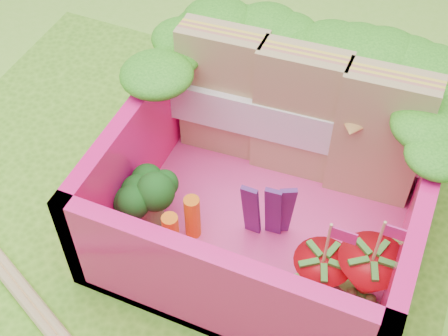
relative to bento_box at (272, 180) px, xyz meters
name	(u,v)px	position (x,y,z in m)	size (l,w,h in m)	color
ground	(156,234)	(-0.45, -0.27, -0.31)	(14.00, 14.00, 0.00)	#8BDA3D
placemat	(155,232)	(-0.45, -0.27, -0.29)	(2.60, 2.60, 0.03)	#5CA826
bento_floor	(269,215)	(0.00, 0.00, -0.25)	(1.30, 1.30, 0.05)	#F23D95
bento_box	(272,180)	(0.00, 0.00, 0.00)	(1.30, 1.30, 0.55)	#FF157B
lettuce_ruffle	(315,54)	(0.00, 0.48, 0.33)	(1.43, 0.76, 0.11)	#257F17
sandwich_stack	(299,115)	(0.00, 0.32, 0.11)	(1.24, 0.26, 0.68)	tan
broccoli	(148,195)	(-0.48, -0.26, -0.04)	(0.31, 0.31, 0.26)	#6BA751
carrot_sticks	(182,227)	(-0.29, -0.32, -0.10)	(0.10, 0.20, 0.26)	orange
purple_wedges	(270,211)	(0.04, -0.14, -0.04)	(0.20, 0.09, 0.38)	#441A5C
strawberry_left	(320,276)	(0.33, -0.32, -0.10)	(0.23, 0.23, 0.47)	#BA0E0B
strawberry_right	(367,277)	(0.50, -0.26, -0.09)	(0.27, 0.27, 0.51)	#BA0E0B
snap_peas	(341,278)	(0.40, -0.23, -0.20)	(0.60, 0.58, 0.05)	#57AE36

